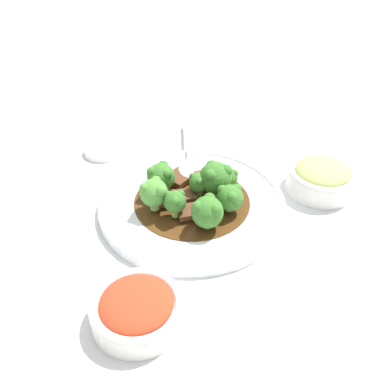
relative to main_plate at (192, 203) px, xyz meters
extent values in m
plane|color=silver|center=(0.00, 0.00, -0.01)|extent=(4.00, 4.00, 0.00)
cylinder|color=white|center=(0.00, 0.00, 0.00)|extent=(0.31, 0.31, 0.01)
torus|color=white|center=(0.00, 0.00, 0.00)|extent=(0.31, 0.31, 0.01)
cylinder|color=#4C2D14|center=(0.00, 0.00, 0.00)|extent=(0.19, 0.19, 0.00)
cube|color=brown|center=(0.05, 0.02, 0.02)|extent=(0.06, 0.05, 0.02)
cube|color=#56331E|center=(0.02, 0.06, 0.01)|extent=(0.07, 0.05, 0.01)
cube|color=#56331E|center=(-0.02, 0.01, 0.02)|extent=(0.07, 0.06, 0.01)
cube|color=#56331E|center=(-0.02, -0.03, 0.01)|extent=(0.06, 0.05, 0.01)
cylinder|color=#8EB756|center=(0.01, 0.00, 0.02)|extent=(0.01, 0.01, 0.02)
sphere|color=#387028|center=(0.01, 0.00, 0.04)|extent=(0.03, 0.03, 0.03)
sphere|color=#387028|center=(0.02, 0.00, 0.05)|extent=(0.01, 0.01, 0.01)
sphere|color=#387028|center=(0.01, 0.01, 0.05)|extent=(0.01, 0.01, 0.01)
sphere|color=#387028|center=(0.01, -0.01, 0.05)|extent=(0.01, 0.01, 0.01)
cylinder|color=#7FA84C|center=(-0.03, 0.05, 0.02)|extent=(0.02, 0.02, 0.01)
sphere|color=#387028|center=(-0.03, 0.05, 0.04)|extent=(0.05, 0.05, 0.05)
sphere|color=#387028|center=(-0.02, 0.06, 0.05)|extent=(0.02, 0.02, 0.02)
sphere|color=#387028|center=(-0.04, 0.05, 0.05)|extent=(0.02, 0.02, 0.02)
sphere|color=#387028|center=(-0.03, 0.03, 0.05)|extent=(0.02, 0.02, 0.02)
cylinder|color=#7FA84C|center=(0.07, -0.01, 0.01)|extent=(0.01, 0.01, 0.01)
sphere|color=#387028|center=(0.07, -0.01, 0.03)|extent=(0.03, 0.03, 0.03)
sphere|color=#387028|center=(0.07, 0.00, 0.04)|extent=(0.01, 0.01, 0.01)
sphere|color=#387028|center=(0.06, -0.02, 0.04)|extent=(0.01, 0.01, 0.01)
sphere|color=#387028|center=(0.07, -0.02, 0.04)|extent=(0.01, 0.01, 0.01)
cylinder|color=#8EB756|center=(-0.05, -0.02, 0.02)|extent=(0.01, 0.01, 0.02)
sphere|color=#387028|center=(-0.05, -0.02, 0.04)|extent=(0.03, 0.03, 0.03)
sphere|color=#387028|center=(-0.05, -0.01, 0.05)|extent=(0.01, 0.01, 0.01)
sphere|color=#387028|center=(-0.05, -0.03, 0.05)|extent=(0.01, 0.01, 0.01)
sphere|color=#387028|center=(-0.03, -0.02, 0.05)|extent=(0.01, 0.01, 0.01)
cylinder|color=#7FA84C|center=(-0.02, -0.07, 0.01)|extent=(0.02, 0.02, 0.01)
sphere|color=#387028|center=(-0.02, -0.07, 0.04)|extent=(0.05, 0.05, 0.05)
sphere|color=#387028|center=(-0.04, -0.06, 0.05)|extent=(0.02, 0.02, 0.02)
sphere|color=#387028|center=(-0.02, -0.08, 0.05)|extent=(0.02, 0.02, 0.02)
sphere|color=#387028|center=(-0.01, -0.06, 0.05)|extent=(0.02, 0.02, 0.02)
cylinder|color=#7FA84C|center=(0.04, -0.01, 0.02)|extent=(0.02, 0.02, 0.02)
sphere|color=#387028|center=(0.04, -0.01, 0.04)|extent=(0.05, 0.05, 0.05)
sphere|color=#387028|center=(0.02, -0.02, 0.06)|extent=(0.02, 0.02, 0.02)
sphere|color=#387028|center=(0.05, -0.02, 0.06)|extent=(0.02, 0.02, 0.02)
sphere|color=#387028|center=(0.04, 0.00, 0.06)|extent=(0.02, 0.02, 0.02)
cylinder|color=#7FA84C|center=(0.03, -0.06, 0.01)|extent=(0.01, 0.01, 0.01)
sphere|color=#387028|center=(0.03, -0.06, 0.03)|extent=(0.04, 0.04, 0.04)
sphere|color=#387028|center=(0.02, -0.07, 0.04)|extent=(0.02, 0.02, 0.02)
sphere|color=#387028|center=(0.04, -0.06, 0.04)|extent=(0.02, 0.02, 0.02)
sphere|color=#387028|center=(0.02, -0.05, 0.04)|extent=(0.02, 0.02, 0.02)
cylinder|color=#8EB756|center=(-0.06, 0.02, 0.02)|extent=(0.01, 0.01, 0.02)
sphere|color=#4C8E38|center=(-0.06, 0.02, 0.04)|extent=(0.04, 0.04, 0.04)
sphere|color=#4C8E38|center=(-0.06, 0.00, 0.05)|extent=(0.02, 0.02, 0.02)
sphere|color=#4C8E38|center=(-0.05, 0.03, 0.05)|extent=(0.02, 0.02, 0.02)
sphere|color=#4C8E38|center=(-0.07, 0.02, 0.05)|extent=(0.02, 0.02, 0.02)
ellipsoid|color=silver|center=(0.04, 0.06, 0.02)|extent=(0.07, 0.08, 0.01)
cylinder|color=silver|center=(0.11, 0.16, 0.01)|extent=(0.10, 0.14, 0.01)
cylinder|color=white|center=(-0.19, -0.14, -0.01)|extent=(0.07, 0.07, 0.01)
cylinder|color=white|center=(-0.19, -0.14, 0.01)|extent=(0.12, 0.12, 0.03)
torus|color=white|center=(-0.19, -0.14, 0.02)|extent=(0.12, 0.12, 0.01)
ellipsoid|color=red|center=(-0.19, -0.14, 0.02)|extent=(0.09, 0.09, 0.02)
cylinder|color=white|center=(0.21, -0.09, -0.01)|extent=(0.06, 0.06, 0.01)
cylinder|color=white|center=(0.21, -0.09, 0.01)|extent=(0.12, 0.12, 0.04)
torus|color=white|center=(0.21, -0.09, 0.03)|extent=(0.12, 0.12, 0.01)
ellipsoid|color=#A3B266|center=(0.21, -0.09, 0.03)|extent=(0.09, 0.09, 0.03)
cylinder|color=white|center=(-0.04, 0.24, -0.01)|extent=(0.07, 0.07, 0.01)
torus|color=white|center=(-0.04, 0.24, 0.00)|extent=(0.07, 0.07, 0.01)
camera|label=1|loc=(-0.35, -0.46, 0.47)|focal=42.00mm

